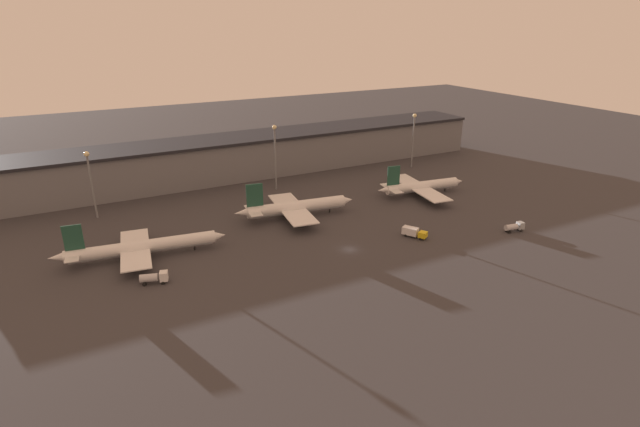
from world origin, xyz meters
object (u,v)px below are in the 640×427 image
object	(u,v)px
airplane_2	(421,186)
airplane_1	(295,207)
airplane_0	(141,247)
service_vehicle_2	(414,232)
service_vehicle_0	(515,227)
service_vehicle_1	(154,277)

from	to	relation	value
airplane_2	airplane_1	bearing A→B (deg)	-173.91
airplane_1	airplane_0	bearing A→B (deg)	-164.11
airplane_2	service_vehicle_2	xyz separation A→B (m)	(-28.12, -31.94, -1.58)
service_vehicle_0	service_vehicle_2	distance (m)	34.06
airplane_2	service_vehicle_1	bearing A→B (deg)	-159.81
airplane_0	service_vehicle_2	bearing A→B (deg)	-10.31
service_vehicle_2	airplane_0	bearing A→B (deg)	-137.59
airplane_0	service_vehicle_2	size ratio (longest dim) A/B	6.05
airplane_0	airplane_1	size ratio (longest dim) A/B	1.13
airplane_1	service_vehicle_2	distance (m)	42.14
airplane_2	service_vehicle_1	size ratio (longest dim) A/B	5.15
airplane_0	service_vehicle_1	distance (m)	17.61
airplane_0	airplane_1	world-z (taller)	airplane_1
airplane_0	service_vehicle_1	xyz separation A→B (m)	(0.36, -17.55, -1.50)
service_vehicle_1	service_vehicle_2	distance (m)	79.10
airplane_0	airplane_1	bearing A→B (deg)	15.89
airplane_0	service_vehicle_2	world-z (taller)	airplane_0
airplane_0	service_vehicle_2	distance (m)	83.05
service_vehicle_1	service_vehicle_2	size ratio (longest dim) A/B	0.92
service_vehicle_0	service_vehicle_2	bearing A→B (deg)	168.79
airplane_2	service_vehicle_1	distance (m)	109.55
airplane_2	service_vehicle_0	bearing A→B (deg)	-77.52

